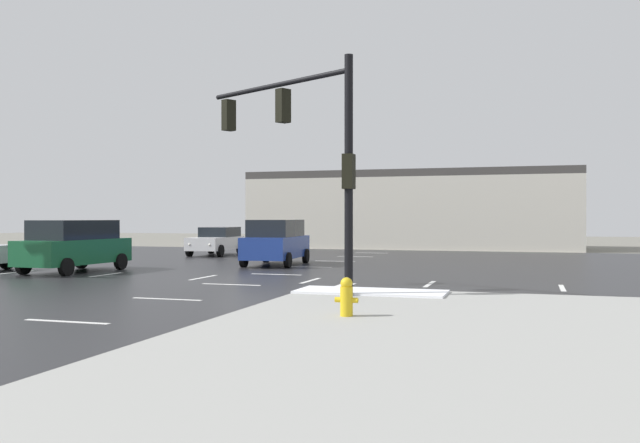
{
  "coord_description": "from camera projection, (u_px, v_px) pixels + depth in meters",
  "views": [
    {
      "loc": [
        9.04,
        -21.66,
        2.16
      ],
      "look_at": [
        0.05,
        7.37,
        1.97
      ],
      "focal_mm": 37.98,
      "sensor_mm": 36.0,
      "label": 1
    }
  ],
  "objects": [
    {
      "name": "strip_building_background",
      "position": [
        413.0,
        210.0,
        48.02
      ],
      "size": [
        22.38,
        8.0,
        5.34
      ],
      "color": "beige",
      "rests_on": "ground_plane"
    },
    {
      "name": "suv_blue",
      "position": [
        276.0,
        241.0,
        30.38
      ],
      "size": [
        2.49,
        4.96,
        2.03
      ],
      "rotation": [
        0.0,
        0.0,
        1.66
      ],
      "color": "navy",
      "rests_on": "road_asphalt"
    },
    {
      "name": "suv_green",
      "position": [
        74.0,
        245.0,
        26.49
      ],
      "size": [
        2.31,
        4.9,
        2.03
      ],
      "rotation": [
        0.0,
        0.0,
        1.53
      ],
      "color": "#195933",
      "rests_on": "road_asphalt"
    },
    {
      "name": "road_asphalt",
      "position": [
        256.0,
        279.0,
        23.38
      ],
      "size": [
        44.0,
        44.0,
        0.02
      ],
      "primitive_type": "cube",
      "color": "#232326",
      "rests_on": "ground_plane"
    },
    {
      "name": "sedan_white",
      "position": [
        217.0,
        240.0,
        38.39
      ],
      "size": [
        2.27,
        4.63,
        1.58
      ],
      "rotation": [
        0.0,
        0.0,
        -1.5
      ],
      "color": "white",
      "rests_on": "road_asphalt"
    },
    {
      "name": "traffic_signal_mast",
      "position": [
        307.0,
        139.0,
        18.48
      ],
      "size": [
        5.13,
        2.85,
        6.21
      ],
      "rotation": [
        0.0,
        0.0,
        2.66
      ],
      "color": "black",
      "rests_on": "sidewalk_corner"
    },
    {
      "name": "lane_markings",
      "position": [
        274.0,
        284.0,
        21.7
      ],
      "size": [
        36.15,
        36.15,
        0.01
      ],
      "color": "silver",
      "rests_on": "road_asphalt"
    },
    {
      "name": "fire_hydrant",
      "position": [
        346.0,
        297.0,
        13.8
      ],
      "size": [
        0.48,
        0.26,
        0.79
      ],
      "color": "gold",
      "rests_on": "sidewalk_corner"
    },
    {
      "name": "ground_plane",
      "position": [
        256.0,
        280.0,
        23.38
      ],
      "size": [
        120.0,
        120.0,
        0.0
      ],
      "primitive_type": "plane",
      "color": "slate"
    },
    {
      "name": "snow_strip_curbside",
      "position": [
        371.0,
        292.0,
        18.08
      ],
      "size": [
        4.0,
        1.6,
        0.06
      ],
      "primitive_type": "cube",
      "color": "white",
      "rests_on": "sidewalk_corner"
    }
  ]
}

